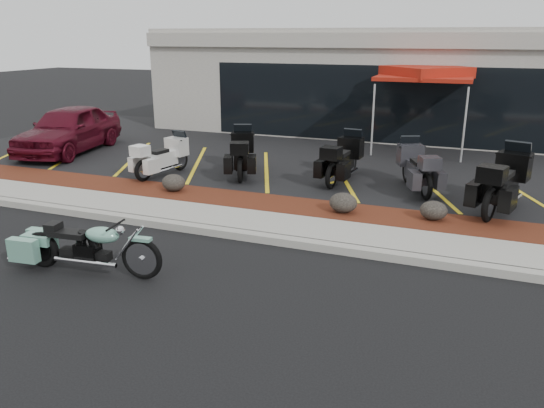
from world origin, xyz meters
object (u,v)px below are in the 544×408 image
at_px(traffic_cone, 336,153).
at_px(popup_canopy, 426,74).
at_px(hero_cruiser, 141,253).
at_px(touring_white, 180,150).
at_px(parked_car, 69,129).

relative_size(traffic_cone, popup_canopy, 0.14).
bearing_deg(popup_canopy, traffic_cone, -139.47).
relative_size(hero_cruiser, touring_white, 1.37).
bearing_deg(touring_white, traffic_cone, -42.47).
relative_size(parked_car, traffic_cone, 9.92).
xyz_separation_m(parked_car, popup_canopy, (10.53, 4.31, 1.69)).
bearing_deg(popup_canopy, touring_white, -146.53).
xyz_separation_m(hero_cruiser, touring_white, (-2.82, 6.04, 0.25)).
xyz_separation_m(hero_cruiser, popup_canopy, (3.14, 11.23, 2.12)).
distance_m(hero_cruiser, parked_car, 10.13).
bearing_deg(hero_cruiser, parked_car, 131.09).
height_order(hero_cruiser, traffic_cone, hero_cruiser).
height_order(parked_car, traffic_cone, parked_car).
height_order(hero_cruiser, parked_car, parked_car).
distance_m(touring_white, parked_car, 4.65).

